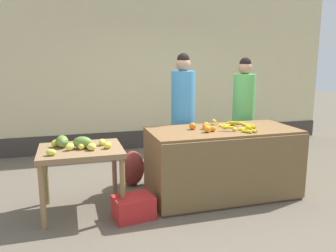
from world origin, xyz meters
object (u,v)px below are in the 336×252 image
Objects in this scene: produce_crate at (134,207)px; vendor_woman_green_shirt at (243,116)px; produce_sack at (132,168)px; vendor_woman_blue_shirt at (183,118)px.

vendor_woman_green_shirt is at bearing 29.94° from produce_crate.
vendor_woman_green_shirt is at bearing 3.40° from produce_sack.
vendor_woman_blue_shirt is 4.25× the size of produce_crate.
vendor_woman_blue_shirt is 1.03m from produce_sack.
produce_crate is at bearing -150.06° from vendor_woman_green_shirt.
produce_sack is at bearing -178.87° from vendor_woman_blue_shirt.
vendor_woman_green_shirt reaches higher than produce_sack.
vendor_woman_blue_shirt reaches higher than produce_sack.
vendor_woman_blue_shirt reaches higher than vendor_woman_green_shirt.
vendor_woman_blue_shirt is 1.63m from produce_crate.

